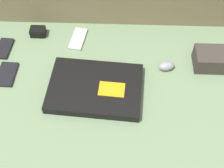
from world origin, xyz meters
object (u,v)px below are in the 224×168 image
phone_black (7,74)px  charger_brick (38,32)px  phone_small (78,39)px  laptop (95,88)px  camera_pouch (211,59)px  computer_mouse (166,66)px  phone_silver (4,48)px

phone_black → charger_brick: charger_brick is taller
phone_small → charger_brick: size_ratio=2.11×
laptop → camera_pouch: camera_pouch is taller
camera_pouch → laptop: bearing=-162.5°
phone_small → camera_pouch: bearing=-3.9°
phone_black → laptop: bearing=-8.1°
laptop → camera_pouch: (0.43, 0.13, 0.02)m
computer_mouse → phone_black: (-0.59, -0.05, -0.01)m
laptop → phone_black: laptop is taller
phone_black → camera_pouch: camera_pouch is taller
laptop → phone_black: 0.34m
computer_mouse → camera_pouch: (0.17, 0.02, 0.02)m
laptop → phone_silver: bearing=157.8°
computer_mouse → phone_small: (-0.35, 0.14, -0.01)m
phone_silver → camera_pouch: camera_pouch is taller
laptop → computer_mouse: (0.26, 0.11, 0.00)m
computer_mouse → phone_silver: bearing=160.4°
phone_small → charger_brick: bearing=-178.9°
laptop → camera_pouch: bearing=21.7°
phone_silver → phone_small: (0.29, 0.06, -0.00)m
phone_silver → camera_pouch: 0.80m
computer_mouse → phone_small: bearing=145.2°
phone_black → charger_brick: bearing=71.2°
phone_silver → phone_small: size_ratio=0.85×
phone_black → camera_pouch: 0.76m
computer_mouse → camera_pouch: 0.17m
laptop → computer_mouse: bearing=27.3°
laptop → charger_brick: (-0.25, 0.27, 0.00)m
phone_small → computer_mouse: bearing=-13.2°
phone_silver → charger_brick: (0.12, 0.09, 0.01)m
phone_black → camera_pouch: size_ratio=0.90×
phone_small → phone_black: bearing=-133.2°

